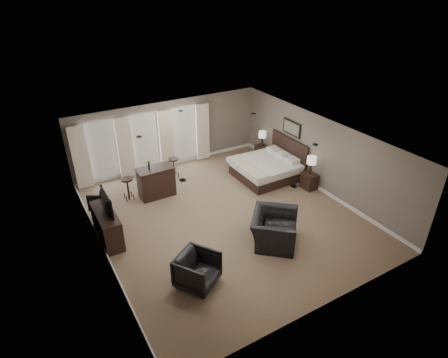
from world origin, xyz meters
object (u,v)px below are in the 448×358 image
bed (265,161)px  tv (104,210)px  nightstand_near (309,181)px  bar_counter (156,182)px  armchair_near (274,224)px  dresser (107,226)px  armchair_far (197,269)px  lamp_near (311,165)px  desk_chair (98,205)px  lamp_far (262,139)px  nightstand_far (261,152)px  bar_stool_right (174,168)px  bar_stool_left (128,189)px

bed → tv: bearing=-172.6°
nightstand_near → bar_counter: (-4.83, 2.23, 0.25)m
nightstand_near → armchair_near: bearing=-148.1°
dresser → armchair_near: size_ratio=1.14×
dresser → tv: size_ratio=1.52×
bed → armchair_far: bearing=-141.6°
lamp_near → desk_chair: 7.14m
lamp_far → tv: lamp_far is taller
nightstand_far → lamp_near: (0.00, -2.90, 0.63)m
bar_stool_right → bed: bearing=-30.8°
armchair_far → nightstand_near: bearing=-11.4°
lamp_near → tv: 6.95m
nightstand_near → dresser: bearing=174.5°
lamp_near → tv: (-6.92, 0.67, 0.08)m
armchair_far → bar_stool_left: bearing=59.6°
tv → bar_stool_right: 4.06m
bar_stool_right → desk_chair: bearing=-156.4°
tv → bar_counter: size_ratio=0.85×
dresser → armchair_far: size_ratio=1.68×
nightstand_near → desk_chair: 7.13m
lamp_near → desk_chair: bearing=165.2°
lamp_far → bar_stool_left: lamp_far is taller
tv → bar_stool_left: tv is taller
dresser → bar_stool_right: bearing=38.7°
armchair_near → armchair_far: bearing=140.7°
nightstand_far → desk_chair: desk_chair is taller
bar_stool_left → bar_stool_right: size_ratio=1.04×
tv → bar_stool_right: bearing=-51.3°
nightstand_near → bar_counter: 5.32m
bed → armchair_near: 3.85m
bar_stool_left → lamp_far: bearing=4.2°
armchair_far → lamp_near: bearing=-11.4°
tv → nightstand_near: bearing=-95.5°
tv → armchair_near: size_ratio=0.75×
bed → bar_stool_right: bearing=149.2°
armchair_far → nightstand_far: bearing=9.6°
bed → armchair_far: bed is taller
armchair_near → bar_stool_left: size_ratio=1.74×
bar_stool_left → desk_chair: size_ratio=0.82×
bed → tv: bed is taller
armchair_near → bar_stool_left: bearing=75.4°
bar_counter → bar_stool_right: size_ratio=1.59×
armchair_far → bar_stool_right: size_ratio=1.22×
bar_stool_left → bar_stool_right: (1.96, 0.70, -0.02)m
bar_stool_left → armchair_near: bearing=-56.7°
lamp_near → tv: bearing=174.5°
bed → bar_stool_left: bearing=168.0°
dresser → bar_stool_right: 4.02m
tv → armchair_near: 4.72m
bar_counter → desk_chair: (-2.06, -0.41, -0.04)m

